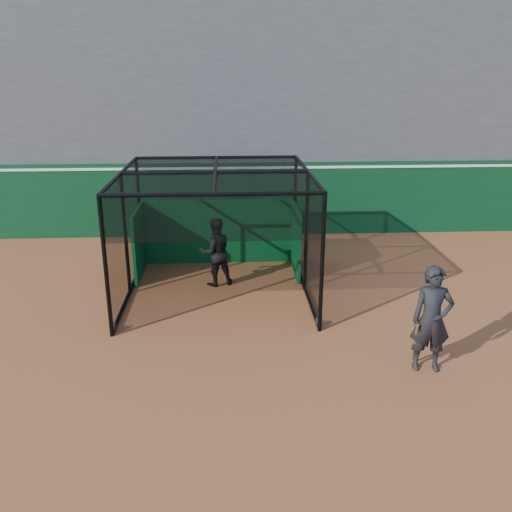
{
  "coord_description": "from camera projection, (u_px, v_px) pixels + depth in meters",
  "views": [
    {
      "loc": [
        -0.1,
        -9.77,
        5.49
      ],
      "look_at": [
        0.54,
        2.0,
        1.4
      ],
      "focal_mm": 38.0,
      "sensor_mm": 36.0,
      "label": 1
    }
  ],
  "objects": [
    {
      "name": "ground",
      "position": [
        235.0,
        353.0,
        11.02
      ],
      "size": [
        120.0,
        120.0,
        0.0
      ],
      "primitive_type": "plane",
      "color": "#96522B",
      "rests_on": "ground"
    },
    {
      "name": "on_deck_player",
      "position": [
        432.0,
        320.0,
        10.13
      ],
      "size": [
        0.81,
        0.57,
        2.09
      ],
      "color": "black",
      "rests_on": "ground"
    },
    {
      "name": "batting_cage",
      "position": [
        217.0,
        234.0,
        13.61
      ],
      "size": [
        4.63,
        4.83,
        3.11
      ],
      "color": "black",
      "rests_on": "ground"
    },
    {
      "name": "outfield_wall",
      "position": [
        230.0,
        198.0,
        18.62
      ],
      "size": [
        50.0,
        0.5,
        2.5
      ],
      "color": "#0A3719",
      "rests_on": "ground"
    },
    {
      "name": "batter",
      "position": [
        216.0,
        252.0,
        14.27
      ],
      "size": [
        1.06,
        0.93,
        1.83
      ],
      "primitive_type": "imported",
      "rotation": [
        0.0,
        0.0,
        3.45
      ],
      "color": "black",
      "rests_on": "ground"
    },
    {
      "name": "grandstand",
      "position": [
        228.0,
        96.0,
        21.13
      ],
      "size": [
        50.0,
        7.85,
        8.95
      ],
      "color": "#4C4C4F",
      "rests_on": "ground"
    }
  ]
}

